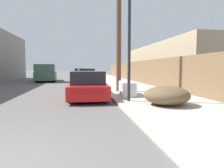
{
  "coord_description": "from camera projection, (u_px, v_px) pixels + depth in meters",
  "views": [
    {
      "loc": [
        1.77,
        -2.52,
        1.46
      ],
      "look_at": [
        3.77,
        9.86,
        0.44
      ],
      "focal_mm": 32.0,
      "sensor_mm": 36.0,
      "label": 1
    }
  ],
  "objects": [
    {
      "name": "utility_pole",
      "position": [
        119.0,
        8.0,
        11.16
      ],
      "size": [
        1.8,
        0.28,
        9.1
      ],
      "color": "brown",
      "rests_on": "sidewalk_curb"
    },
    {
      "name": "car_parked_far",
      "position": [
        80.0,
        73.0,
        31.18
      ],
      "size": [
        2.03,
        4.23,
        1.39
      ],
      "rotation": [
        0.0,
        0.0,
        -0.08
      ],
      "color": "silver",
      "rests_on": "ground"
    },
    {
      "name": "parked_sports_car_red",
      "position": [
        88.0,
        86.0,
        9.64
      ],
      "size": [
        1.84,
        4.38,
        1.3
      ],
      "rotation": [
        0.0,
        0.0,
        -0.02
      ],
      "color": "red",
      "rests_on": "ground"
    },
    {
      "name": "sidewalk_curb",
      "position": [
        107.0,
        79.0,
        26.28
      ],
      "size": [
        4.2,
        63.0,
        0.12
      ],
      "primitive_type": "cube",
      "color": "#ADA89E",
      "rests_on": "ground"
    },
    {
      "name": "pickup_truck",
      "position": [
        46.0,
        73.0,
        21.2
      ],
      "size": [
        2.42,
        5.37,
        1.82
      ],
      "rotation": [
        0.0,
        0.0,
        3.22
      ],
      "color": "#385647",
      "rests_on": "ground"
    },
    {
      "name": "brush_pile",
      "position": [
        167.0,
        95.0,
        7.22
      ],
      "size": [
        1.66,
        1.6,
        0.7
      ],
      "color": "brown",
      "rests_on": "sidewalk_curb"
    },
    {
      "name": "wooden_fence",
      "position": [
        137.0,
        72.0,
        19.41
      ],
      "size": [
        0.08,
        31.31,
        1.97
      ],
      "primitive_type": "cube",
      "color": "brown",
      "rests_on": "sidewalk_curb"
    },
    {
      "name": "car_parked_mid",
      "position": [
        86.0,
        76.0,
        21.27
      ],
      "size": [
        2.13,
        4.37,
        1.38
      ],
      "rotation": [
        0.0,
        0.0,
        0.08
      ],
      "color": "#2D478C",
      "rests_on": "ground"
    },
    {
      "name": "building_right_house",
      "position": [
        173.0,
        63.0,
        22.6
      ],
      "size": [
        6.0,
        18.76,
        3.94
      ],
      "primitive_type": "cube",
      "color": "tan",
      "rests_on": "ground"
    },
    {
      "name": "discarded_fridge",
      "position": [
        127.0,
        88.0,
        9.83
      ],
      "size": [
        0.79,
        1.79,
        0.69
      ],
      "rotation": [
        0.0,
        0.0,
        -0.09
      ],
      "color": "silver",
      "rests_on": "sidewalk_curb"
    },
    {
      "name": "street_lamp",
      "position": [
        129.0,
        38.0,
        7.91
      ],
      "size": [
        0.26,
        0.26,
        4.33
      ],
      "color": "#232326",
      "rests_on": "sidewalk_curb"
    }
  ]
}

